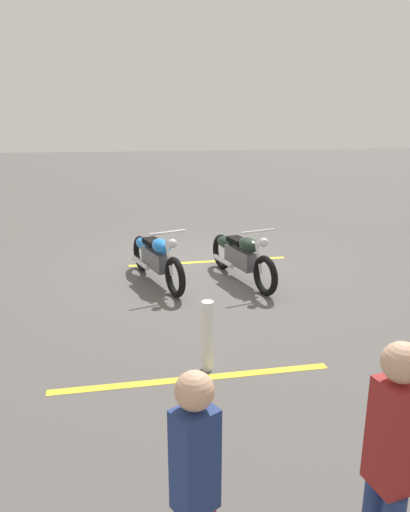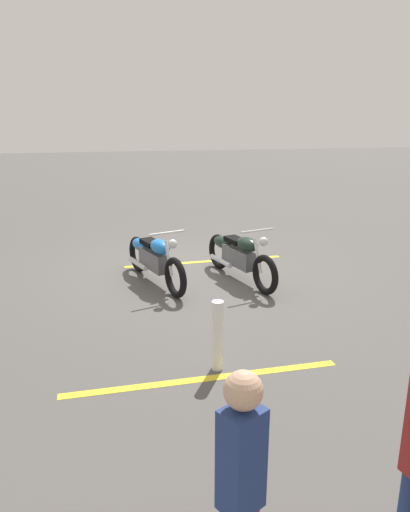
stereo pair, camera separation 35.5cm
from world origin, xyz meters
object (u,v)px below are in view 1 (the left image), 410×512
(bystander_secondary, at_px, (389,465))
(bollard_post, at_px, (207,336))
(motorcycle_dark_foreground, at_px, (240,255))
(motorcycle_bright_foreground, at_px, (155,257))
(bystander_near_row, at_px, (195,488))

(bystander_secondary, bearing_deg, bollard_post, -89.69)
(bystander_secondary, bearing_deg, motorcycle_dark_foreground, -105.74)
(motorcycle_bright_foreground, xyz_separation_m, bystander_near_row, (6.03, -0.13, 0.45))
(motorcycle_bright_foreground, bearing_deg, bollard_post, -11.17)
(bystander_secondary, xyz_separation_m, bollard_post, (-2.92, -0.57, -0.55))
(bystander_near_row, distance_m, bystander_secondary, 1.11)
(bystander_secondary, distance_m, bollard_post, 3.02)
(motorcycle_bright_foreground, xyz_separation_m, bystander_secondary, (6.09, 0.98, 0.51))
(bystander_near_row, xyz_separation_m, bollard_post, (-2.85, 0.54, -0.48))
(bystander_near_row, bearing_deg, motorcycle_dark_foreground, 135.09)
(bystander_near_row, height_order, bollard_post, bystander_near_row)
(motorcycle_dark_foreground, xyz_separation_m, bollard_post, (3.03, -1.09, -0.04))
(motorcycle_bright_foreground, xyz_separation_m, bollard_post, (3.18, 0.41, -0.04))
(motorcycle_bright_foreground, bearing_deg, motorcycle_dark_foreground, 65.98)
(bystander_near_row, distance_m, bollard_post, 2.94)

